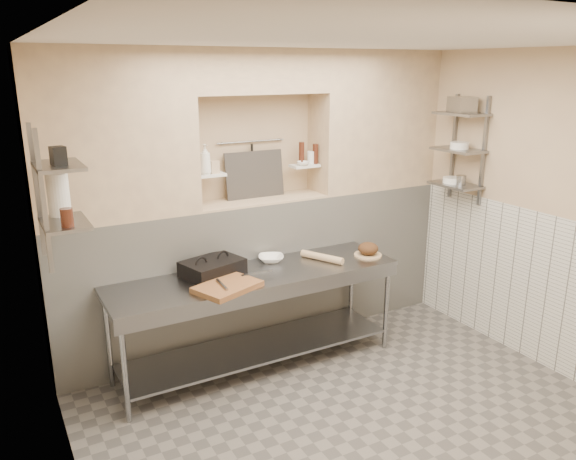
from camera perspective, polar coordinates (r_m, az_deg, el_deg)
floor at (r=4.61m, az=7.58°, el=-19.54°), size 4.00×3.90×0.10m
ceiling at (r=3.75m, az=9.32°, el=19.29°), size 4.00×3.90×0.10m
wall_left at (r=3.22m, az=-22.46°, el=-7.66°), size 0.10×3.90×2.80m
wall_right at (r=5.40m, az=26.00°, el=1.34°), size 0.10×3.90×2.80m
wall_back at (r=5.61m, az=-4.04°, el=3.47°), size 4.00×0.10×2.80m
backwall_lower at (r=5.59m, az=-2.81°, el=-4.04°), size 4.00×0.40×1.40m
alcove_sill at (r=5.39m, az=-2.91°, el=3.06°), size 1.30×0.40×0.02m
backwall_pillar_left at (r=4.84m, az=-17.43°, el=9.15°), size 1.35×0.40×1.40m
backwall_pillar_right at (r=5.97m, az=8.70°, el=10.91°), size 1.35×0.40×1.40m
backwall_header at (r=5.24m, az=-3.10°, el=15.83°), size 1.30×0.40×0.40m
wainscot_left at (r=3.56m, az=-20.19°, el=-17.91°), size 0.02×3.90×1.40m
wainscot_right at (r=5.56m, az=24.74°, el=-5.71°), size 0.02×3.90×1.40m
alcove_shelf_left at (r=5.13m, az=-8.00°, el=5.57°), size 0.28×0.16×0.02m
alcove_shelf_right at (r=5.56m, az=1.71°, el=6.55°), size 0.28×0.16×0.02m
utensil_rail at (r=5.44m, az=-3.79°, el=8.96°), size 0.70×0.02×0.02m
hanging_steel at (r=5.45m, az=-3.67°, el=7.17°), size 0.02×0.02×0.30m
splash_panel at (r=5.43m, az=-3.41°, el=5.64°), size 0.60×0.08×0.45m
shelf_rail_left_a at (r=4.31m, az=-24.15°, el=3.61°), size 0.03×0.03×0.95m
shelf_rail_left_b at (r=3.92m, az=-23.58°, el=2.53°), size 0.03×0.03×0.95m
wall_shelf_left_lower at (r=4.17m, az=-21.73°, el=0.67°), size 0.30×0.50×0.02m
wall_shelf_left_upper at (r=4.09m, az=-22.32°, el=6.07°), size 0.30×0.50×0.03m
shelf_rail_right_a at (r=6.05m, az=16.46°, el=8.13°), size 0.03×0.03×1.05m
shelf_rail_right_b at (r=5.78m, az=19.27°, el=7.53°), size 0.03×0.03×1.05m
wall_shelf_right_lower at (r=5.87m, az=16.63°, el=4.41°), size 0.30×0.50×0.02m
wall_shelf_right_mid at (r=5.82m, az=16.91°, el=7.79°), size 0.30×0.50×0.02m
wall_shelf_right_upper at (r=5.78m, az=17.20°, el=11.21°), size 0.30×0.50×0.03m
prep_table at (r=5.01m, az=-3.18°, el=-7.24°), size 2.60×0.70×0.90m
panini_press at (r=4.90m, az=-7.68°, el=-3.81°), size 0.57×0.48×0.13m
cutting_board at (r=4.60m, az=-6.17°, el=-5.76°), size 0.60×0.51×0.05m
knife_blade at (r=4.80m, az=-3.16°, el=-4.39°), size 0.29×0.05×0.01m
tongs at (r=4.56m, az=-6.71°, el=-5.52°), size 0.03×0.24×0.02m
mixing_bowl at (r=5.20m, az=-1.73°, el=-2.92°), size 0.31×0.31×0.06m
rolling_pin at (r=5.24m, az=3.48°, el=-2.77°), size 0.26×0.42×0.07m
bread_board at (r=5.42m, az=8.12°, el=-2.53°), size 0.27×0.27×0.02m
bread_loaf at (r=5.40m, az=8.14°, el=-1.87°), size 0.19×0.19×0.12m
bottle_soap at (r=5.06m, az=-8.42°, el=7.10°), size 0.11×0.11×0.27m
jar_alcove at (r=5.13m, az=-7.52°, el=6.38°), size 0.08×0.08×0.12m
bowl_alcove at (r=5.50m, az=1.55°, el=6.78°), size 0.16×0.16×0.04m
condiment_a at (r=5.58m, az=2.79°, el=7.74°), size 0.05×0.05×0.20m
condiment_b at (r=5.57m, az=1.39°, el=7.82°), size 0.05×0.05×0.22m
condiment_c at (r=5.59m, az=2.34°, el=7.37°), size 0.07×0.07×0.13m
jug_left at (r=4.31m, az=-22.29°, el=3.35°), size 0.15×0.15×0.31m
jar_left at (r=4.01m, az=-21.54°, el=1.18°), size 0.08×0.08×0.12m
box_left_upper at (r=4.01m, az=-22.31°, el=6.98°), size 0.11×0.11×0.12m
bowl_right at (r=5.90m, az=16.35°, el=4.88°), size 0.19×0.19×0.06m
canister_right at (r=5.81m, az=17.17°, el=4.86°), size 0.10×0.10×0.10m
bowl_right_mid at (r=5.80m, az=17.02°, el=8.21°), size 0.18×0.18×0.07m
basket_right at (r=5.77m, az=17.27°, el=12.07°), size 0.23×0.26×0.15m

